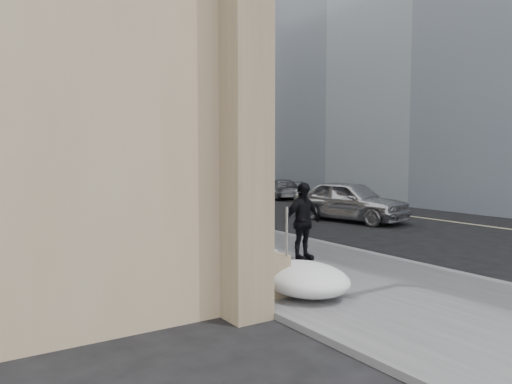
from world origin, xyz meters
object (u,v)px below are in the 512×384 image
at_px(car_grey, 280,189).
at_px(pedestrian, 303,221).
at_px(mounted_horse_left, 213,217).
at_px(mounted_horse_right, 210,198).
at_px(car_silver, 350,201).

bearing_deg(car_grey, pedestrian, 73.04).
relative_size(mounted_horse_left, mounted_horse_right, 0.98).
bearing_deg(car_grey, mounted_horse_left, 65.82).
xyz_separation_m(mounted_horse_left, pedestrian, (1.64, -1.64, -0.06)).
distance_m(pedestrian, car_grey, 18.42).
height_order(mounted_horse_right, pedestrian, mounted_horse_right).
xyz_separation_m(mounted_horse_left, mounted_horse_right, (1.85, 3.68, 0.10)).
bearing_deg(pedestrian, mounted_horse_left, 128.37).
relative_size(pedestrian, car_grey, 0.47).
distance_m(mounted_horse_left, mounted_horse_right, 4.12).
height_order(car_silver, car_grey, car_silver).
xyz_separation_m(mounted_horse_right, pedestrian, (-0.21, -5.32, -0.16)).
bearing_deg(car_grey, mounted_horse_right, 61.57).
bearing_deg(mounted_horse_left, car_grey, -141.99).
xyz_separation_m(mounted_horse_left, car_grey, (11.99, 13.58, -0.55)).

